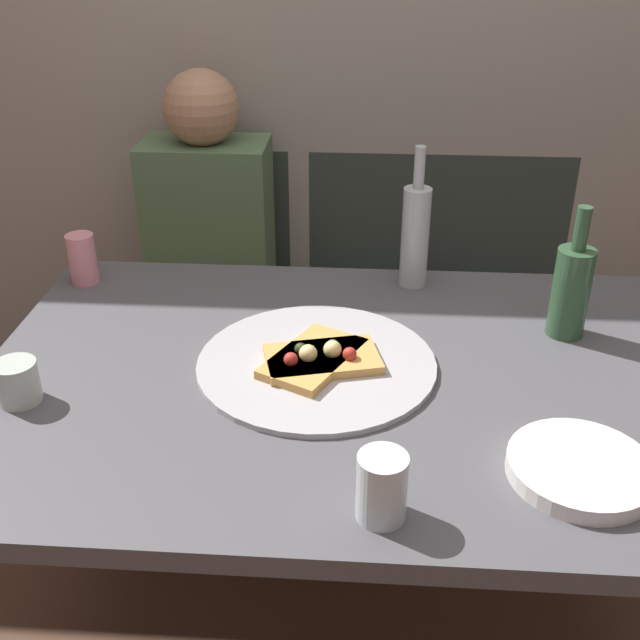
{
  "coord_description": "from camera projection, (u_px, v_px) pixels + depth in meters",
  "views": [
    {
      "loc": [
        0.01,
        -1.25,
        1.56
      ],
      "look_at": [
        -0.08,
        0.12,
        0.8
      ],
      "focal_mm": 42.72,
      "sensor_mm": 36.0,
      "label": 1
    }
  ],
  "objects": [
    {
      "name": "pizza_slice_last",
      "position": [
        313.0,
        358.0,
        1.49
      ],
      "size": [
        0.22,
        0.26,
        0.05
      ],
      "color": "tan",
      "rests_on": "pizza_tray"
    },
    {
      "name": "wine_bottle",
      "position": [
        415.0,
        234.0,
        1.77
      ],
      "size": [
        0.07,
        0.07,
        0.34
      ],
      "color": "#B2BCC1",
      "rests_on": "dining_table"
    },
    {
      "name": "tumbler_far",
      "position": [
        18.0,
        382.0,
        1.38
      ],
      "size": [
        0.08,
        0.08,
        0.08
      ],
      "primitive_type": "cylinder",
      "color": "#B7C6BC",
      "rests_on": "dining_table"
    },
    {
      "name": "ground_plane",
      "position": [
        349.0,
        634.0,
        1.85
      ],
      "size": [
        8.0,
        8.0,
        0.0
      ],
      "primitive_type": "plane",
      "color": "#513828"
    },
    {
      "name": "dining_table",
      "position": [
        356.0,
        405.0,
        1.52
      ],
      "size": [
        1.48,
        0.97,
        0.75
      ],
      "color": "#4C4C51",
      "rests_on": "ground_plane"
    },
    {
      "name": "pizza_slice_extra",
      "position": [
        324.0,
        358.0,
        1.49
      ],
      "size": [
        0.25,
        0.18,
        0.05
      ],
      "color": "tan",
      "rests_on": "pizza_tray"
    },
    {
      "name": "soda_can",
      "position": [
        83.0,
        259.0,
        1.81
      ],
      "size": [
        0.07,
        0.07,
        0.12
      ],
      "primitive_type": "cylinder",
      "color": "pink",
      "rests_on": "dining_table"
    },
    {
      "name": "plate_stack",
      "position": [
        580.0,
        469.0,
        1.21
      ],
      "size": [
        0.23,
        0.23,
        0.03
      ],
      "primitive_type": "cylinder",
      "color": "white",
      "rests_on": "dining_table"
    },
    {
      "name": "guest_in_sweater",
      "position": [
        205.0,
        262.0,
        2.21
      ],
      "size": [
        0.36,
        0.56,
        1.17
      ],
      "rotation": [
        0.0,
        0.0,
        3.14
      ],
      "color": "#4C6B47",
      "rests_on": "ground_plane"
    },
    {
      "name": "chair_right",
      "position": [
        496.0,
        288.0,
        2.35
      ],
      "size": [
        0.44,
        0.44,
        0.9
      ],
      "rotation": [
        0.0,
        0.0,
        3.14
      ],
      "color": "#2D3833",
      "rests_on": "ground_plane"
    },
    {
      "name": "chair_middle",
      "position": [
        377.0,
        284.0,
        2.37
      ],
      "size": [
        0.44,
        0.44,
        0.9
      ],
      "rotation": [
        0.0,
        0.0,
        3.14
      ],
      "color": "#2D3833",
      "rests_on": "ground_plane"
    },
    {
      "name": "back_wall",
      "position": [
        371.0,
        8.0,
        2.13
      ],
      "size": [
        6.0,
        0.1,
        2.6
      ],
      "primitive_type": "cube",
      "color": "gray",
      "rests_on": "ground_plane"
    },
    {
      "name": "pizza_tray",
      "position": [
        317.0,
        364.0,
        1.5
      ],
      "size": [
        0.47,
        0.47,
        0.01
      ],
      "primitive_type": "cylinder",
      "color": "#ADADB2",
      "rests_on": "dining_table"
    },
    {
      "name": "chair_left",
      "position": [
        218.0,
        280.0,
        2.4
      ],
      "size": [
        0.44,
        0.44,
        0.9
      ],
      "rotation": [
        0.0,
        0.0,
        3.14
      ],
      "color": "#2D3833",
      "rests_on": "ground_plane"
    },
    {
      "name": "beer_bottle",
      "position": [
        571.0,
        289.0,
        1.57
      ],
      "size": [
        0.08,
        0.08,
        0.28
      ],
      "color": "#2D5133",
      "rests_on": "dining_table"
    },
    {
      "name": "wine_glass",
      "position": [
        382.0,
        487.0,
        1.11
      ],
      "size": [
        0.08,
        0.08,
        0.11
      ],
      "primitive_type": "cylinder",
      "color": "silver",
      "rests_on": "dining_table"
    }
  ]
}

